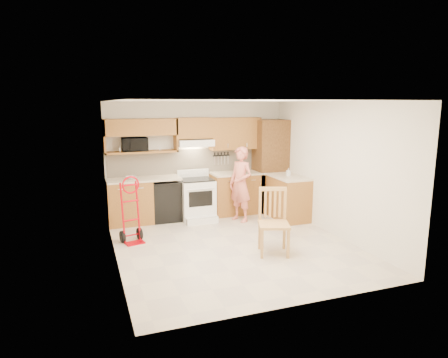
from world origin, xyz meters
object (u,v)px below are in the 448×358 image
microwave (135,144)px  person (241,184)px  dining_chair (274,222)px  range (197,196)px  hand_truck (132,213)px

microwave → person: bearing=-20.4°
microwave → dining_chair: microwave is taller
range → hand_truck: 1.79m
hand_truck → dining_chair: 2.52m
microwave → range: (1.23, -0.34, -1.11)m
microwave → hand_truck: 1.74m
person → dining_chair: person is taller
range → microwave: bearing=164.6°
range → person: (0.83, -0.39, 0.27)m
dining_chair → hand_truck: bearing=167.2°
microwave → range: bearing=-16.3°
microwave → range: microwave is taller
range → dining_chair: dining_chair is taller
person → dining_chair: (-0.20, -1.94, -0.25)m
microwave → person: size_ratio=0.32×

